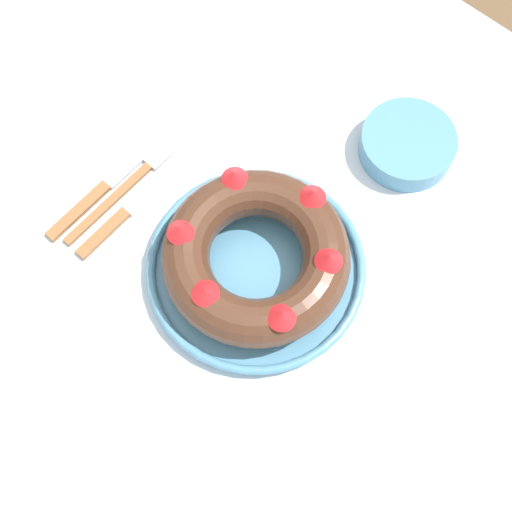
# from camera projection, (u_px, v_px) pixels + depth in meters

# --- Properties ---
(ground_plane) EXTENTS (8.00, 8.00, 0.00)m
(ground_plane) POSITION_uv_depth(u_px,v_px,m) (242.00, 395.00, 1.60)
(ground_plane) COLOR brown
(dining_table) EXTENTS (1.55, 1.17, 0.73)m
(dining_table) POSITION_uv_depth(u_px,v_px,m) (234.00, 302.00, 1.00)
(dining_table) COLOR silver
(dining_table) RESTS_ON ground_plane
(serving_dish) EXTENTS (0.29, 0.29, 0.02)m
(serving_dish) POSITION_uv_depth(u_px,v_px,m) (256.00, 268.00, 0.93)
(serving_dish) COLOR #518EB2
(serving_dish) RESTS_ON dining_table
(bundt_cake) EXTENTS (0.24, 0.24, 0.08)m
(bundt_cake) POSITION_uv_depth(u_px,v_px,m) (256.00, 256.00, 0.89)
(bundt_cake) COLOR #4C2D1E
(bundt_cake) RESTS_ON serving_dish
(fork) EXTENTS (0.02, 0.22, 0.01)m
(fork) POSITION_uv_depth(u_px,v_px,m) (134.00, 180.00, 0.98)
(fork) COLOR #936038
(fork) RESTS_ON dining_table
(serving_knife) EXTENTS (0.02, 0.24, 0.01)m
(serving_knife) POSITION_uv_depth(u_px,v_px,m) (105.00, 187.00, 0.98)
(serving_knife) COLOR #936038
(serving_knife) RESTS_ON dining_table
(cake_knife) EXTENTS (0.02, 0.19, 0.01)m
(cake_knife) POSITION_uv_depth(u_px,v_px,m) (125.00, 213.00, 0.97)
(cake_knife) COLOR #936038
(cake_knife) RESTS_ON dining_table
(side_bowl) EXTENTS (0.13, 0.13, 0.04)m
(side_bowl) POSITION_uv_depth(u_px,v_px,m) (407.00, 145.00, 0.99)
(side_bowl) COLOR #518EB2
(side_bowl) RESTS_ON dining_table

